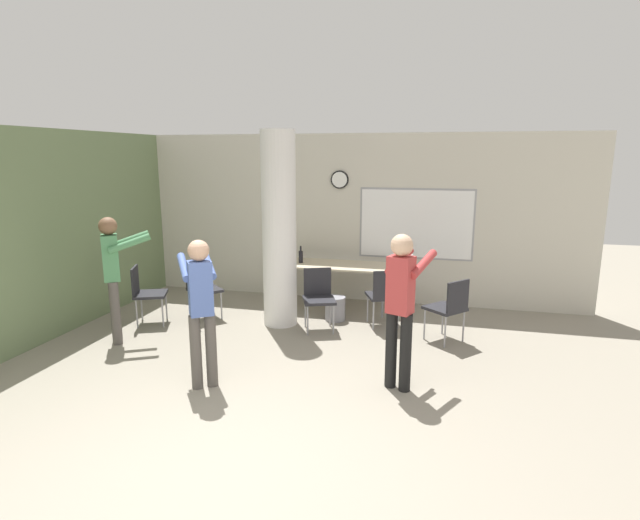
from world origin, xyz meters
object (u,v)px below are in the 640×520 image
chair_by_left_wall (145,291)px  person_watching_back (114,270)px  folding_table (333,267)px  chair_table_right (384,293)px  bottle_on_table (301,256)px  chair_table_front (319,295)px  chair_near_pillar (200,287)px  person_playing_side (401,299)px  person_playing_front (201,302)px  chair_mid_room (449,305)px

chair_by_left_wall → person_watching_back: size_ratio=0.52×
chair_by_left_wall → person_watching_back: 0.87m
folding_table → chair_by_left_wall: 2.88m
folding_table → chair_table_right: (0.93, -0.75, -0.17)m
bottle_on_table → chair_table_front: bottle_on_table is taller
chair_table_front → chair_by_left_wall: bearing=-170.9°
chair_near_pillar → chair_by_left_wall: size_ratio=1.00×
person_playing_side → folding_table: bearing=116.5°
person_playing_side → person_playing_front: bearing=-167.2°
chair_table_front → chair_by_left_wall: same height
chair_near_pillar → person_watching_back: person_watching_back is taller
chair_mid_room → person_watching_back: size_ratio=0.52×
person_watching_back → chair_by_left_wall: bearing=93.5°
chair_table_front → person_watching_back: (-2.47, -1.12, 0.48)m
folding_table → chair_near_pillar: (-1.81, -1.06, -0.17)m
chair_table_front → person_playing_front: size_ratio=0.54×
chair_mid_room → person_watching_back: 4.42m
bottle_on_table → person_playing_front: size_ratio=0.17×
bottle_on_table → chair_mid_room: bearing=-25.4°
bottle_on_table → person_playing_side: bearing=-54.8°
chair_mid_room → chair_by_left_wall: bearing=-175.8°
bottle_on_table → chair_mid_room: (2.36, -1.12, -0.32)m
chair_by_left_wall → person_watching_back: person_watching_back is taller
folding_table → bottle_on_table: bottle_on_table is taller
folding_table → chair_mid_room: bearing=-31.8°
bottle_on_table → chair_table_front: (0.56, -1.03, -0.32)m
chair_by_left_wall → person_playing_front: size_ratio=0.54×
chair_table_front → chair_near_pillar: same height
chair_near_pillar → person_playing_front: 2.34m
person_playing_side → person_watching_back: size_ratio=1.00×
bottle_on_table → chair_table_right: bearing=-26.6°
bottle_on_table → chair_by_left_wall: bottle_on_table is taller
chair_table_front → person_watching_back: bearing=-155.5°
chair_table_right → chair_near_pillar: (-2.73, -0.32, 0.00)m
chair_mid_room → person_watching_back: person_watching_back is taller
bottle_on_table → chair_by_left_wall: (-1.96, -1.44, -0.32)m
chair_table_right → chair_table_front: 0.95m
chair_table_front → chair_by_left_wall: size_ratio=1.00×
chair_near_pillar → person_watching_back: (-0.63, -1.11, 0.48)m
chair_near_pillar → person_playing_front: bearing=-62.1°
chair_near_pillar → person_playing_front: person_playing_front is taller
bottle_on_table → chair_near_pillar: (-1.28, -1.05, -0.32)m
chair_table_right → person_watching_back: person_watching_back is taller
chair_table_right → person_playing_side: 1.98m
chair_mid_room → person_playing_side: size_ratio=0.52×
bottle_on_table → person_watching_back: person_watching_back is taller
person_watching_back → person_playing_front: bearing=-28.3°
folding_table → chair_table_front: bearing=-88.5°
person_playing_side → chair_mid_room: bearing=71.0°
person_watching_back → chair_mid_room: bearing=13.7°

